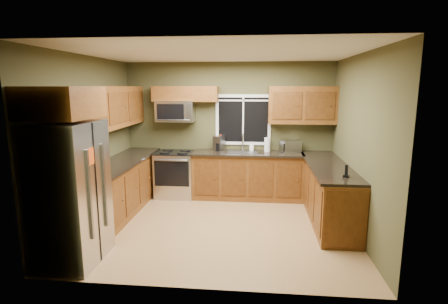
% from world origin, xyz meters
% --- Properties ---
extents(floor, '(4.20, 4.20, 0.00)m').
position_xyz_m(floor, '(0.00, 0.00, 0.00)').
color(floor, olive).
rests_on(floor, ground).
extents(ceiling, '(4.20, 4.20, 0.00)m').
position_xyz_m(ceiling, '(0.00, 0.00, 2.70)').
color(ceiling, white).
rests_on(ceiling, back_wall).
extents(back_wall, '(4.20, 0.00, 4.20)m').
position_xyz_m(back_wall, '(0.00, 1.80, 1.35)').
color(back_wall, '#424023').
rests_on(back_wall, ground).
extents(front_wall, '(4.20, 0.00, 4.20)m').
position_xyz_m(front_wall, '(0.00, -1.80, 1.35)').
color(front_wall, '#424023').
rests_on(front_wall, ground).
extents(left_wall, '(0.00, 3.60, 3.60)m').
position_xyz_m(left_wall, '(-2.10, 0.00, 1.35)').
color(left_wall, '#424023').
rests_on(left_wall, ground).
extents(right_wall, '(0.00, 3.60, 3.60)m').
position_xyz_m(right_wall, '(2.10, 0.00, 1.35)').
color(right_wall, '#424023').
rests_on(right_wall, ground).
extents(window, '(1.12, 0.03, 1.02)m').
position_xyz_m(window, '(0.30, 1.78, 1.55)').
color(window, white).
rests_on(window, back_wall).
extents(base_cabinets_left, '(0.60, 2.65, 0.90)m').
position_xyz_m(base_cabinets_left, '(-1.80, 0.48, 0.45)').
color(base_cabinets_left, brown).
rests_on(base_cabinets_left, ground).
extents(countertop_left, '(0.65, 2.65, 0.04)m').
position_xyz_m(countertop_left, '(-1.78, 0.48, 0.92)').
color(countertop_left, black).
rests_on(countertop_left, base_cabinets_left).
extents(base_cabinets_back, '(2.17, 0.60, 0.90)m').
position_xyz_m(base_cabinets_back, '(0.42, 1.50, 0.45)').
color(base_cabinets_back, brown).
rests_on(base_cabinets_back, ground).
extents(countertop_back, '(2.17, 0.65, 0.04)m').
position_xyz_m(countertop_back, '(0.42, 1.48, 0.92)').
color(countertop_back, black).
rests_on(countertop_back, base_cabinets_back).
extents(base_cabinets_peninsula, '(0.60, 2.52, 0.90)m').
position_xyz_m(base_cabinets_peninsula, '(1.80, 0.54, 0.45)').
color(base_cabinets_peninsula, brown).
rests_on(base_cabinets_peninsula, ground).
extents(countertop_peninsula, '(0.65, 2.50, 0.04)m').
position_xyz_m(countertop_peninsula, '(1.78, 0.55, 0.92)').
color(countertop_peninsula, black).
rests_on(countertop_peninsula, base_cabinets_peninsula).
extents(upper_cabinets_left, '(0.33, 2.65, 0.72)m').
position_xyz_m(upper_cabinets_left, '(-1.94, 0.48, 1.86)').
color(upper_cabinets_left, brown).
rests_on(upper_cabinets_left, left_wall).
extents(upper_cabinets_back_left, '(1.30, 0.33, 0.30)m').
position_xyz_m(upper_cabinets_back_left, '(-0.85, 1.64, 2.07)').
color(upper_cabinets_back_left, brown).
rests_on(upper_cabinets_back_left, back_wall).
extents(upper_cabinets_back_right, '(1.30, 0.33, 0.72)m').
position_xyz_m(upper_cabinets_back_right, '(1.45, 1.64, 1.86)').
color(upper_cabinets_back_right, brown).
rests_on(upper_cabinets_back_right, back_wall).
extents(upper_cabinet_over_fridge, '(0.72, 0.90, 0.38)m').
position_xyz_m(upper_cabinet_over_fridge, '(-1.74, -1.30, 2.03)').
color(upper_cabinet_over_fridge, brown).
rests_on(upper_cabinet_over_fridge, left_wall).
extents(refrigerator, '(0.74, 0.90, 1.80)m').
position_xyz_m(refrigerator, '(-1.74, -1.30, 0.90)').
color(refrigerator, '#B7B7BC').
rests_on(refrigerator, ground).
extents(range, '(0.76, 0.69, 0.94)m').
position_xyz_m(range, '(-1.05, 1.47, 0.47)').
color(range, '#B7B7BC').
rests_on(range, ground).
extents(microwave, '(0.76, 0.41, 0.42)m').
position_xyz_m(microwave, '(-1.05, 1.61, 1.73)').
color(microwave, '#B7B7BC').
rests_on(microwave, back_wall).
extents(sink, '(0.60, 0.42, 0.36)m').
position_xyz_m(sink, '(0.30, 1.49, 0.95)').
color(sink, slate).
rests_on(sink, countertop_back).
extents(toaster_oven, '(0.45, 0.40, 0.23)m').
position_xyz_m(toaster_oven, '(1.25, 1.62, 1.06)').
color(toaster_oven, '#B7B7BC').
rests_on(toaster_oven, countertop_back).
extents(coffee_maker, '(0.25, 0.28, 0.29)m').
position_xyz_m(coffee_maker, '(-0.18, 1.64, 1.08)').
color(coffee_maker, slate).
rests_on(coffee_maker, countertop_back).
extents(kettle, '(0.18, 0.18, 0.30)m').
position_xyz_m(kettle, '(-0.23, 1.65, 1.08)').
color(kettle, '#B7B7BC').
rests_on(kettle, countertop_back).
extents(paper_towel_roll, '(0.14, 0.14, 0.31)m').
position_xyz_m(paper_towel_roll, '(0.79, 1.61, 1.08)').
color(paper_towel_roll, white).
rests_on(paper_towel_roll, countertop_back).
extents(soap_bottle_a, '(0.15, 0.15, 0.31)m').
position_xyz_m(soap_bottle_a, '(-0.15, 1.70, 1.10)').
color(soap_bottle_a, '#D64C14').
rests_on(soap_bottle_a, countertop_back).
extents(soap_bottle_b, '(0.09, 0.10, 0.18)m').
position_xyz_m(soap_bottle_b, '(0.49, 1.70, 1.03)').
color(soap_bottle_b, white).
rests_on(soap_bottle_b, countertop_back).
extents(cordless_phone, '(0.11, 0.11, 0.18)m').
position_xyz_m(cordless_phone, '(1.87, -0.31, 0.99)').
color(cordless_phone, black).
rests_on(cordless_phone, countertop_peninsula).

